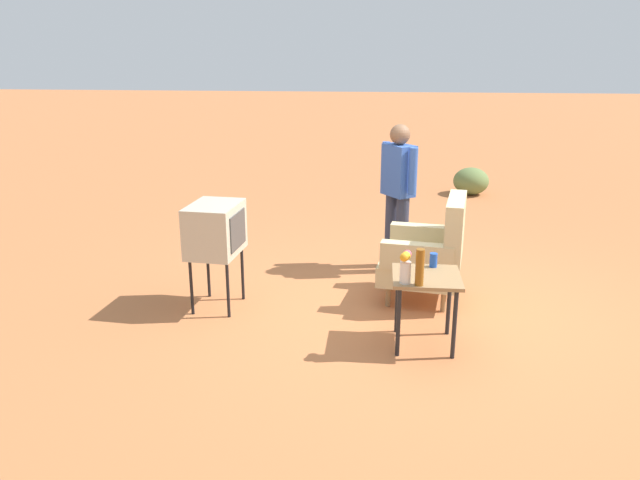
{
  "coord_description": "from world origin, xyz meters",
  "views": [
    {
      "loc": [
        5.57,
        -0.34,
        2.43
      ],
      "look_at": [
        -0.08,
        -0.9,
        0.65
      ],
      "focal_mm": 34.7,
      "sensor_mm": 36.0,
      "label": 1
    }
  ],
  "objects_px": {
    "person_standing": "(398,188)",
    "soda_can_blue": "(433,260)",
    "side_table": "(426,286)",
    "flower_vase": "(406,266)",
    "armchair": "(431,252)",
    "bottle_tall_amber": "(420,267)",
    "tv_on_stand": "(215,230)"
  },
  "relations": [
    {
      "from": "soda_can_blue",
      "to": "flower_vase",
      "type": "bearing_deg",
      "value": -31.81
    },
    {
      "from": "person_standing",
      "to": "soda_can_blue",
      "type": "height_order",
      "value": "person_standing"
    },
    {
      "from": "flower_vase",
      "to": "soda_can_blue",
      "type": "bearing_deg",
      "value": 148.19
    },
    {
      "from": "soda_can_blue",
      "to": "armchair",
      "type": "bearing_deg",
      "value": 177.0
    },
    {
      "from": "person_standing",
      "to": "soda_can_blue",
      "type": "xyz_separation_m",
      "value": [
        1.67,
        0.28,
        -0.25
      ]
    },
    {
      "from": "person_standing",
      "to": "flower_vase",
      "type": "bearing_deg",
      "value": 0.64
    },
    {
      "from": "side_table",
      "to": "flower_vase",
      "type": "height_order",
      "value": "flower_vase"
    },
    {
      "from": "soda_can_blue",
      "to": "bottle_tall_amber",
      "type": "bearing_deg",
      "value": -17.95
    },
    {
      "from": "side_table",
      "to": "tv_on_stand",
      "type": "bearing_deg",
      "value": -107.65
    },
    {
      "from": "armchair",
      "to": "side_table",
      "type": "distance_m",
      "value": 1.0
    },
    {
      "from": "bottle_tall_amber",
      "to": "flower_vase",
      "type": "relative_size",
      "value": 1.13
    },
    {
      "from": "flower_vase",
      "to": "person_standing",
      "type": "bearing_deg",
      "value": -179.36
    },
    {
      "from": "armchair",
      "to": "flower_vase",
      "type": "distance_m",
      "value": 1.26
    },
    {
      "from": "tv_on_stand",
      "to": "armchair",
      "type": "bearing_deg",
      "value": 100.49
    },
    {
      "from": "tv_on_stand",
      "to": "person_standing",
      "type": "bearing_deg",
      "value": 126.21
    },
    {
      "from": "armchair",
      "to": "person_standing",
      "type": "bearing_deg",
      "value": -160.33
    },
    {
      "from": "armchair",
      "to": "tv_on_stand",
      "type": "xyz_separation_m",
      "value": [
        0.38,
        -2.05,
        0.28
      ]
    },
    {
      "from": "tv_on_stand",
      "to": "flower_vase",
      "type": "relative_size",
      "value": 3.89
    },
    {
      "from": "side_table",
      "to": "bottle_tall_amber",
      "type": "relative_size",
      "value": 2.1
    },
    {
      "from": "bottle_tall_amber",
      "to": "flower_vase",
      "type": "distance_m",
      "value": 0.12
    },
    {
      "from": "side_table",
      "to": "soda_can_blue",
      "type": "xyz_separation_m",
      "value": [
        -0.21,
        0.07,
        0.15
      ]
    },
    {
      "from": "armchair",
      "to": "bottle_tall_amber",
      "type": "distance_m",
      "value": 1.27
    },
    {
      "from": "side_table",
      "to": "flower_vase",
      "type": "xyz_separation_m",
      "value": [
        0.2,
        -0.18,
        0.24
      ]
    },
    {
      "from": "tv_on_stand",
      "to": "side_table",
      "type": "bearing_deg",
      "value": 72.35
    },
    {
      "from": "tv_on_stand",
      "to": "person_standing",
      "type": "distance_m",
      "value": 2.15
    },
    {
      "from": "tv_on_stand",
      "to": "person_standing",
      "type": "xyz_separation_m",
      "value": [
        -1.27,
        1.73,
        0.16
      ]
    },
    {
      "from": "armchair",
      "to": "person_standing",
      "type": "relative_size",
      "value": 0.65
    },
    {
      "from": "side_table",
      "to": "tv_on_stand",
      "type": "relative_size",
      "value": 0.61
    },
    {
      "from": "flower_vase",
      "to": "side_table",
      "type": "bearing_deg",
      "value": 136.6
    },
    {
      "from": "flower_vase",
      "to": "armchair",
      "type": "bearing_deg",
      "value": 166.14
    },
    {
      "from": "bottle_tall_amber",
      "to": "soda_can_blue",
      "type": "bearing_deg",
      "value": 162.05
    },
    {
      "from": "side_table",
      "to": "soda_can_blue",
      "type": "height_order",
      "value": "soda_can_blue"
    }
  ]
}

